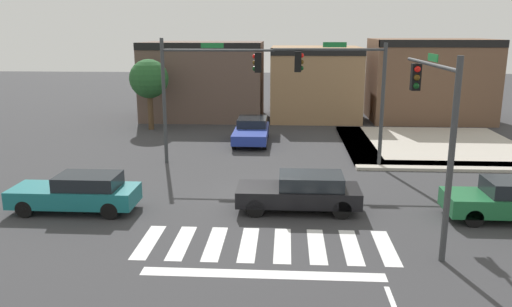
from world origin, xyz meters
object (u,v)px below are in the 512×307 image
traffic_signal_southeast (434,110)px  car_blue (252,130)px  traffic_signal_northeast (345,81)px  roadside_tree (149,79)px  car_teal (78,192)px  car_black (301,192)px  traffic_signal_northwest (204,79)px

traffic_signal_southeast → car_blue: bearing=26.0°
traffic_signal_southeast → traffic_signal_northeast: (-1.85, 8.36, 0.06)m
traffic_signal_northeast → roadside_tree: size_ratio=1.28×
car_teal → roadside_tree: (-1.43, 15.85, 2.63)m
car_blue → roadside_tree: bearing=-117.0°
traffic_signal_southeast → car_black: 5.62m
traffic_signal_northwest → car_teal: bearing=-116.5°
traffic_signal_northeast → car_blue: bearing=-47.7°
traffic_signal_southeast → car_teal: (-12.27, 1.41, -3.42)m
car_blue → car_teal: bearing=-24.6°
traffic_signal_northwest → roadside_tree: bearing=120.3°
car_teal → car_blue: size_ratio=0.97×
traffic_signal_southeast → traffic_signal_northeast: 8.57m
traffic_signal_northeast → traffic_signal_southeast: bearing=102.5°
roadside_tree → traffic_signal_southeast: bearing=-51.5°
traffic_signal_northwest → traffic_signal_northeast: size_ratio=1.03×
traffic_signal_northwest → roadside_tree: size_ratio=1.32×
traffic_signal_northwest → car_teal: traffic_signal_northwest is taller
traffic_signal_northwest → car_blue: (1.99, 5.03, -3.51)m
traffic_signal_northeast → car_black: (-2.16, -6.39, -3.48)m
traffic_signal_northwest → traffic_signal_northeast: 6.82m
traffic_signal_northwest → car_black: (4.65, -6.66, -3.48)m
traffic_signal_northeast → car_blue: (-4.82, 5.30, -3.50)m
car_black → roadside_tree: (-9.70, 15.28, 2.62)m
traffic_signal_southeast → roadside_tree: traffic_signal_southeast is taller
car_black → car_teal: bearing=3.9°
traffic_signal_southeast → car_black: bearing=63.8°
traffic_signal_southeast → car_blue: 15.59m
traffic_signal_southeast → traffic_signal_northwest: 12.23m
roadside_tree → car_blue: bearing=-27.0°
traffic_signal_northwest → car_teal: 8.81m
traffic_signal_northeast → car_teal: (-10.42, -6.96, -3.49)m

